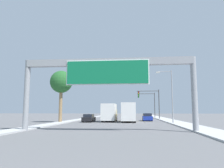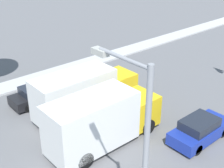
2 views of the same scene
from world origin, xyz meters
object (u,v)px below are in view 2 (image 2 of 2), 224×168
car_mid_center (39,94)px  truck_box_secondary (83,93)px  truck_box_primary (102,120)px  car_near_right (200,130)px  street_lamp_right (138,161)px

car_mid_center → truck_box_secondary: (3.50, 1.53, 0.96)m
car_mid_center → truck_box_primary: bearing=2.2°
car_near_right → truck_box_primary: 5.99m
car_near_right → street_lamp_right: 10.00m
truck_box_secondary → street_lamp_right: 11.71m
truck_box_primary → car_mid_center: bearing=-177.8°
street_lamp_right → car_mid_center: bearing=165.4°
car_near_right → truck_box_primary: size_ratio=0.59×
car_near_right → truck_box_secondary: 7.88m
car_near_right → truck_box_secondary: (-7.00, -3.49, 0.92)m
truck_box_secondary → car_mid_center: bearing=-156.3°
truck_box_primary → street_lamp_right: 8.21m
car_mid_center → truck_box_secondary: 3.94m
car_near_right → street_lamp_right: bearing=-70.4°
car_mid_center → truck_box_primary: 7.08m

